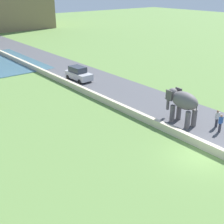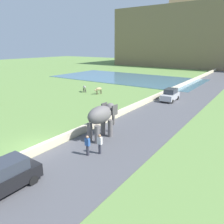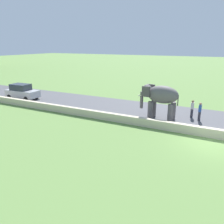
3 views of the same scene
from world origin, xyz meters
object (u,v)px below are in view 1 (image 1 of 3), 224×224
(person_beside_elephant, at_px, (217,118))
(person_trailing, at_px, (220,123))
(elephant, at_px, (182,102))
(car_silver, at_px, (78,74))

(person_beside_elephant, relative_size, person_trailing, 1.00)
(elephant, xyz_separation_m, person_trailing, (1.10, -3.19, -1.16))
(person_trailing, height_order, car_silver, car_silver)
(elephant, distance_m, car_silver, 16.60)
(elephant, bearing_deg, car_silver, 90.05)
(person_beside_elephant, xyz_separation_m, person_trailing, (-0.59, -0.71, 0.00))
(elephant, height_order, person_beside_elephant, elephant)
(person_beside_elephant, distance_m, car_silver, 19.12)
(person_trailing, relative_size, car_silver, 0.40)
(person_trailing, bearing_deg, person_beside_elephant, 50.25)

